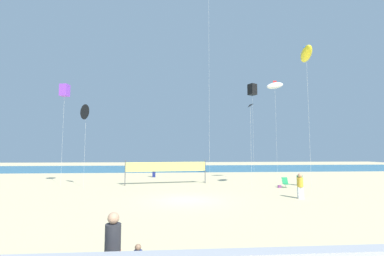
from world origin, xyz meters
The scene contains 15 objects.
ground_plane centered at (0.00, 0.00, 0.00)m, with size 120.00×120.00×0.00m, color beige.
ocean_band centered at (0.00, 32.62, 0.00)m, with size 120.00×20.00×0.01m, color teal.
mother_figure centered at (-2.47, -10.81, 0.92)m, with size 0.40×0.40×1.73m.
beachgoer_mustard_shirt centered at (7.86, 0.05, 0.92)m, with size 0.40×0.40×1.73m.
beachgoer_sage_shirt centered at (-3.32, 15.67, 0.91)m, with size 0.39×0.39×1.71m.
folding_beach_chair centered at (9.21, 5.51, 0.47)m, with size 0.52×0.65×0.89m.
trash_barrel centered at (11.16, 6.75, 0.48)m, with size 0.54×0.54×0.95m, color #3F7F4C.
volleyball_net centered at (-1.58, 8.54, 1.63)m, with size 7.94×1.33×2.40m.
beach_handbag centered at (8.57, 5.32, 0.12)m, with size 0.29×0.15×0.24m, color #7A3872.
kite_violet_box centered at (-11.44, 7.93, 9.12)m, with size 0.83×0.83×9.71m.
kite_black_box centered at (9.18, 14.60, 11.15)m, with size 1.19×1.19×11.86m.
kite_black_diamond centered at (5.67, 4.19, 7.11)m, with size 0.50×0.52×7.42m.
kite_yellow_inflatable centered at (9.97, 2.43, 11.26)m, with size 1.46×2.54×11.90m.
kite_white_inflatable centered at (9.93, 9.08, 10.29)m, with size 2.03×0.83×10.81m.
kite_black_delta centered at (-8.90, 6.51, 6.82)m, with size 1.26×1.09×7.53m.
Camera 1 is at (-0.98, -17.72, 3.28)m, focal length 24.43 mm.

